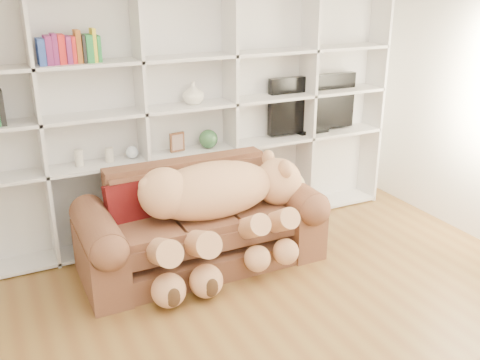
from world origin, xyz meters
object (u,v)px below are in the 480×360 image
teddy_bear (218,203)px  tv (312,105)px  sofa (200,228)px  gift_box (296,235)px

teddy_bear → tv: bearing=21.4°
teddy_bear → tv: size_ratio=1.60×
sofa → gift_box: bearing=-5.5°
teddy_bear → gift_box: (0.85, 0.09, -0.52)m
gift_box → tv: 1.44m
sofa → teddy_bear: teddy_bear is taller
teddy_bear → tv: (1.47, 0.84, 0.54)m
gift_box → teddy_bear: bearing=-174.3°
sofa → tv: tv is taller
tv → teddy_bear: bearing=-150.4°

